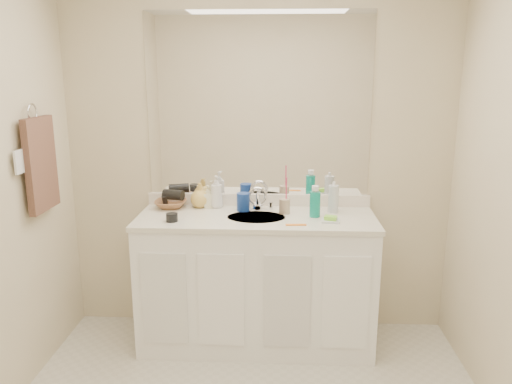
% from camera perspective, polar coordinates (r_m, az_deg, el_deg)
% --- Properties ---
extents(wall_back, '(2.60, 0.02, 2.40)m').
position_cam_1_polar(wall_back, '(3.38, 0.28, 3.77)').
color(wall_back, beige).
rests_on(wall_back, floor).
extents(vanity_cabinet, '(1.50, 0.55, 0.85)m').
position_cam_1_polar(vanity_cabinet, '(3.34, 0.04, -10.26)').
color(vanity_cabinet, white).
rests_on(vanity_cabinet, floor).
extents(countertop, '(1.52, 0.57, 0.03)m').
position_cam_1_polar(countertop, '(3.19, 0.05, -3.02)').
color(countertop, white).
rests_on(countertop, vanity_cabinet).
extents(backsplash, '(1.52, 0.03, 0.08)m').
position_cam_1_polar(backsplash, '(3.43, 0.26, -0.89)').
color(backsplash, white).
rests_on(backsplash, countertop).
extents(sink_basin, '(0.37, 0.37, 0.02)m').
position_cam_1_polar(sink_basin, '(3.17, 0.03, -3.07)').
color(sink_basin, beige).
rests_on(sink_basin, countertop).
extents(faucet, '(0.02, 0.02, 0.11)m').
position_cam_1_polar(faucet, '(3.33, 0.18, -1.07)').
color(faucet, silver).
rests_on(faucet, countertop).
extents(mirror, '(1.48, 0.01, 1.20)m').
position_cam_1_polar(mirror, '(3.33, 0.28, 9.86)').
color(mirror, white).
rests_on(mirror, wall_back).
extents(blue_mug, '(0.09, 0.09, 0.12)m').
position_cam_1_polar(blue_mug, '(3.30, -1.47, -1.14)').
color(blue_mug, navy).
rests_on(blue_mug, countertop).
extents(tan_cup, '(0.07, 0.07, 0.10)m').
position_cam_1_polar(tan_cup, '(3.24, 3.28, -1.63)').
color(tan_cup, tan).
rests_on(tan_cup, countertop).
extents(toothbrush, '(0.01, 0.04, 0.19)m').
position_cam_1_polar(toothbrush, '(3.21, 3.48, 0.12)').
color(toothbrush, '#E43C66').
rests_on(toothbrush, tan_cup).
extents(mouthwash_bottle, '(0.08, 0.08, 0.16)m').
position_cam_1_polar(mouthwash_bottle, '(3.18, 6.75, -1.41)').
color(mouthwash_bottle, '#0C907C').
rests_on(mouthwash_bottle, countertop).
extents(clear_pump_bottle, '(0.09, 0.09, 0.18)m').
position_cam_1_polar(clear_pump_bottle, '(3.29, 8.84, -0.79)').
color(clear_pump_bottle, silver).
rests_on(clear_pump_bottle, countertop).
extents(soap_dish, '(0.12, 0.10, 0.01)m').
position_cam_1_polar(soap_dish, '(3.10, 8.51, -3.28)').
color(soap_dish, white).
rests_on(soap_dish, countertop).
extents(green_soap, '(0.09, 0.07, 0.03)m').
position_cam_1_polar(green_soap, '(3.09, 8.53, -2.96)').
color(green_soap, '#8CE938').
rests_on(green_soap, soap_dish).
extents(orange_comb, '(0.13, 0.03, 0.01)m').
position_cam_1_polar(orange_comb, '(3.01, 4.59, -3.75)').
color(orange_comb, orange).
rests_on(orange_comb, countertop).
extents(dark_jar, '(0.08, 0.08, 0.05)m').
position_cam_1_polar(dark_jar, '(3.11, -9.59, -2.88)').
color(dark_jar, black).
rests_on(dark_jar, countertop).
extents(soap_bottle_white, '(0.11, 0.11, 0.22)m').
position_cam_1_polar(soap_bottle_white, '(3.37, -4.53, 0.02)').
color(soap_bottle_white, white).
rests_on(soap_bottle_white, countertop).
extents(soap_bottle_cream, '(0.09, 0.09, 0.15)m').
position_cam_1_polar(soap_bottle_cream, '(3.39, -5.53, -0.50)').
color(soap_bottle_cream, '#EDEAC1').
rests_on(soap_bottle_cream, countertop).
extents(soap_bottle_yellow, '(0.17, 0.17, 0.17)m').
position_cam_1_polar(soap_bottle_yellow, '(3.39, -6.41, -0.36)').
color(soap_bottle_yellow, '#DBB455').
rests_on(soap_bottle_yellow, countertop).
extents(wicker_basket, '(0.22, 0.22, 0.05)m').
position_cam_1_polar(wicker_basket, '(3.42, -9.70, -1.35)').
color(wicker_basket, brown).
rests_on(wicker_basket, countertop).
extents(hair_dryer, '(0.15, 0.11, 0.07)m').
position_cam_1_polar(hair_dryer, '(3.40, -9.42, -0.32)').
color(hair_dryer, black).
rests_on(hair_dryer, wicker_basket).
extents(towel_ring, '(0.01, 0.11, 0.11)m').
position_cam_1_polar(towel_ring, '(3.15, -24.20, 8.28)').
color(towel_ring, silver).
rests_on(towel_ring, wall_left).
extents(hand_towel, '(0.04, 0.32, 0.55)m').
position_cam_1_polar(hand_towel, '(3.18, -23.36, 2.92)').
color(hand_towel, '#412B22').
rests_on(hand_towel, towel_ring).
extents(switch_plate, '(0.01, 0.08, 0.13)m').
position_cam_1_polar(switch_plate, '(3.01, -25.47, 3.12)').
color(switch_plate, white).
rests_on(switch_plate, wall_left).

